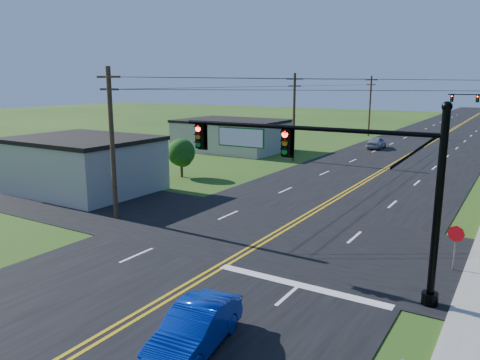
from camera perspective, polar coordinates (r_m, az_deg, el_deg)
The scene contains 13 objects.
ground at distance 16.68m, azimuth -17.06°, elevation -17.82°, with size 260.00×260.00×0.00m, color #224513.
road_main at distance 60.91m, azimuth 20.72°, elevation 3.47°, with size 16.00×220.00×0.04m, color black.
road_cross at distance 25.41m, azimuth 3.69°, elevation -6.73°, with size 70.00×10.00×0.04m, color black.
signal_mast_main at distance 18.93m, azimuth 9.82°, elevation 1.45°, with size 11.30×0.60×7.48m.
cream_bldg_near at distance 37.09m, azimuth -18.58°, elevation 1.85°, with size 10.20×8.20×4.10m.
cream_bldg_far at distance 56.48m, azimuth -0.97°, elevation 5.51°, with size 12.20×9.20×3.70m.
utility_pole_left_a at distance 28.52m, azimuth -15.34°, elevation 4.61°, with size 1.80×0.28×9.00m.
utility_pole_left_b at distance 49.03m, azimuth 6.58°, elevation 7.83°, with size 1.80×0.28×9.00m.
utility_pole_left_c at distance 74.34m, azimuth 15.56°, elevation 8.83°, with size 1.80×0.28×9.00m.
tree_left at distance 40.64m, azimuth -7.18°, elevation 3.35°, with size 2.40×2.40×3.37m.
blue_car at distance 15.07m, azimuth -5.52°, elevation -17.68°, with size 1.48×4.23×1.40m, color #0729A2.
distant_car at distance 60.40m, azimuth 16.28°, elevation 4.39°, with size 1.75×4.36×1.48m, color #A2A1A6.
stop_sign at distance 22.41m, azimuth 24.80°, elevation -6.48°, with size 0.73×0.18×2.06m.
Camera 1 is at (11.19, -9.32, 8.12)m, focal length 35.00 mm.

